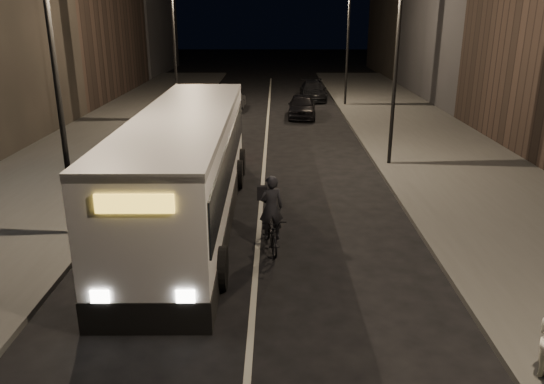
{
  "coord_description": "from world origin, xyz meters",
  "views": [
    {
      "loc": [
        0.53,
        -10.93,
        6.59
      ],
      "look_at": [
        0.42,
        3.98,
        1.5
      ],
      "focal_mm": 35.0,
      "sensor_mm": 36.0,
      "label": 1
    }
  ],
  "objects_px": {
    "car_near": "(302,106)",
    "streetlight_left_near": "(63,59)",
    "cyclist_on_bicycle": "(271,225)",
    "streetlight_right_mid": "(391,43)",
    "car_mid": "(230,102)",
    "streetlight_right_far": "(344,30)",
    "city_bus": "(188,163)",
    "streetlight_left_far": "(178,33)",
    "car_far": "(313,91)"
  },
  "relations": [
    {
      "from": "streetlight_right_mid",
      "to": "streetlight_right_far",
      "type": "height_order",
      "value": "same"
    },
    {
      "from": "streetlight_left_far",
      "to": "car_near",
      "type": "xyz_separation_m",
      "value": [
        7.56,
        1.68,
        -4.62
      ]
    },
    {
      "from": "cyclist_on_bicycle",
      "to": "car_mid",
      "type": "bearing_deg",
      "value": 87.88
    },
    {
      "from": "streetlight_left_near",
      "to": "cyclist_on_bicycle",
      "type": "distance_m",
      "value": 7.39
    },
    {
      "from": "streetlight_right_far",
      "to": "streetlight_left_near",
      "type": "distance_m",
      "value": 26.26
    },
    {
      "from": "streetlight_right_mid",
      "to": "streetlight_right_far",
      "type": "xyz_separation_m",
      "value": [
        0.0,
        16.0,
        0.0
      ]
    },
    {
      "from": "streetlight_left_near",
      "to": "city_bus",
      "type": "height_order",
      "value": "streetlight_left_near"
    },
    {
      "from": "streetlight_right_mid",
      "to": "city_bus",
      "type": "height_order",
      "value": "streetlight_right_mid"
    },
    {
      "from": "car_mid",
      "to": "streetlight_left_near",
      "type": "bearing_deg",
      "value": 90.85
    },
    {
      "from": "streetlight_left_near",
      "to": "cyclist_on_bicycle",
      "type": "relative_size",
      "value": 3.55
    },
    {
      "from": "cyclist_on_bicycle",
      "to": "car_far",
      "type": "xyz_separation_m",
      "value": [
        3.04,
        27.75,
        -0.05
      ]
    },
    {
      "from": "streetlight_right_mid",
      "to": "car_far",
      "type": "height_order",
      "value": "streetlight_right_mid"
    },
    {
      "from": "streetlight_right_far",
      "to": "car_far",
      "type": "distance_m",
      "value": 5.84
    },
    {
      "from": "streetlight_right_mid",
      "to": "streetlight_left_near",
      "type": "relative_size",
      "value": 1.0
    },
    {
      "from": "streetlight_right_far",
      "to": "streetlight_left_far",
      "type": "height_order",
      "value": "same"
    },
    {
      "from": "car_near",
      "to": "car_far",
      "type": "distance_m",
      "value": 7.39
    },
    {
      "from": "car_mid",
      "to": "streetlight_right_mid",
      "type": "bearing_deg",
      "value": 128.08
    },
    {
      "from": "car_near",
      "to": "car_far",
      "type": "bearing_deg",
      "value": 83.59
    },
    {
      "from": "car_near",
      "to": "streetlight_left_near",
      "type": "bearing_deg",
      "value": -107.98
    },
    {
      "from": "car_mid",
      "to": "cyclist_on_bicycle",
      "type": "bearing_deg",
      "value": 105.61
    },
    {
      "from": "streetlight_right_mid",
      "to": "cyclist_on_bicycle",
      "type": "xyz_separation_m",
      "value": [
        -4.93,
        -8.78,
        -4.6
      ]
    },
    {
      "from": "streetlight_left_near",
      "to": "car_far",
      "type": "relative_size",
      "value": 1.66
    },
    {
      "from": "cyclist_on_bicycle",
      "to": "car_far",
      "type": "distance_m",
      "value": 27.92
    },
    {
      "from": "car_far",
      "to": "car_near",
      "type": "bearing_deg",
      "value": -99.19
    },
    {
      "from": "streetlight_right_mid",
      "to": "streetlight_left_near",
      "type": "height_order",
      "value": "same"
    },
    {
      "from": "streetlight_left_far",
      "to": "car_mid",
      "type": "xyz_separation_m",
      "value": [
        2.66,
        3.73,
        -4.66
      ]
    },
    {
      "from": "streetlight_right_mid",
      "to": "streetlight_right_far",
      "type": "bearing_deg",
      "value": 90.0
    },
    {
      "from": "streetlight_right_mid",
      "to": "city_bus",
      "type": "distance_m",
      "value": 10.58
    },
    {
      "from": "streetlight_left_far",
      "to": "streetlight_left_near",
      "type": "bearing_deg",
      "value": -90.0
    },
    {
      "from": "streetlight_left_far",
      "to": "car_mid",
      "type": "relative_size",
      "value": 1.91
    },
    {
      "from": "car_near",
      "to": "cyclist_on_bicycle",
      "type": "bearing_deg",
      "value": -92.07
    },
    {
      "from": "streetlight_left_near",
      "to": "car_mid",
      "type": "distance_m",
      "value": 22.38
    },
    {
      "from": "streetlight_right_far",
      "to": "streetlight_left_near",
      "type": "height_order",
      "value": "same"
    },
    {
      "from": "car_far",
      "to": "cyclist_on_bicycle",
      "type": "bearing_deg",
      "value": -96.0
    },
    {
      "from": "streetlight_right_mid",
      "to": "car_near",
      "type": "height_order",
      "value": "streetlight_right_mid"
    },
    {
      "from": "car_near",
      "to": "streetlight_right_mid",
      "type": "bearing_deg",
      "value": -72.08
    },
    {
      "from": "streetlight_right_far",
      "to": "city_bus",
      "type": "height_order",
      "value": "streetlight_right_far"
    },
    {
      "from": "car_far",
      "to": "streetlight_left_near",
      "type": "bearing_deg",
      "value": -107.76
    },
    {
      "from": "streetlight_right_far",
      "to": "cyclist_on_bicycle",
      "type": "relative_size",
      "value": 3.55
    },
    {
      "from": "cyclist_on_bicycle",
      "to": "streetlight_right_mid",
      "type": "bearing_deg",
      "value": 50.77
    },
    {
      "from": "streetlight_left_near",
      "to": "car_near",
      "type": "xyz_separation_m",
      "value": [
        7.56,
        19.68,
        -4.62
      ]
    },
    {
      "from": "streetlight_left_near",
      "to": "streetlight_left_far",
      "type": "height_order",
      "value": "same"
    },
    {
      "from": "streetlight_right_far",
      "to": "car_far",
      "type": "relative_size",
      "value": 1.66
    },
    {
      "from": "streetlight_left_far",
      "to": "cyclist_on_bicycle",
      "type": "distance_m",
      "value": 20.17
    },
    {
      "from": "streetlight_right_far",
      "to": "cyclist_on_bicycle",
      "type": "distance_m",
      "value": 25.68
    },
    {
      "from": "city_bus",
      "to": "streetlight_right_mid",
      "type": "bearing_deg",
      "value": 39.54
    },
    {
      "from": "city_bus",
      "to": "car_mid",
      "type": "distance_m",
      "value": 20.24
    },
    {
      "from": "streetlight_left_near",
      "to": "cyclist_on_bicycle",
      "type": "height_order",
      "value": "streetlight_left_near"
    },
    {
      "from": "car_near",
      "to": "car_mid",
      "type": "bearing_deg",
      "value": 160.42
    },
    {
      "from": "streetlight_right_mid",
      "to": "car_near",
      "type": "distance_m",
      "value": 12.94
    }
  ]
}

